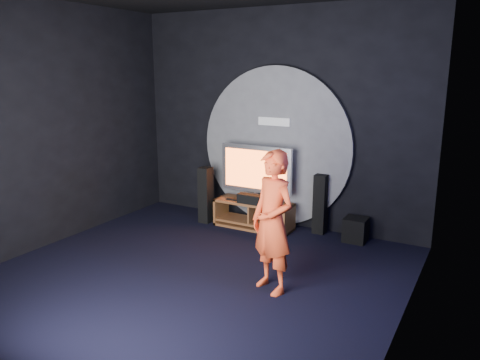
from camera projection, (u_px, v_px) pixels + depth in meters
name	position (u px, v px, depth m)	size (l,w,h in m)	color
floor	(191.00, 277.00, 5.87)	(5.00, 5.00, 0.00)	black
back_wall	(277.00, 119.00, 7.58)	(5.00, 0.04, 3.50)	black
left_wall	(43.00, 126.00, 6.64)	(0.04, 5.00, 3.50)	black
right_wall	(411.00, 159.00, 4.28)	(0.04, 5.00, 3.50)	black
wall_disc_panel	(275.00, 147.00, 7.64)	(2.60, 0.11, 2.60)	#515156
media_console	(254.00, 216.00, 7.65)	(1.29, 0.45, 0.45)	brown
tv	(256.00, 171.00, 7.53)	(1.23, 0.22, 0.90)	silver
center_speaker	(250.00, 199.00, 7.45)	(0.40, 0.15, 0.15)	black
remote	(231.00, 199.00, 7.65)	(0.18, 0.05, 0.02)	black
tower_speaker_left	(206.00, 195.00, 7.87)	(0.19, 0.21, 0.95)	black
tower_speaker_right	(320.00, 204.00, 7.35)	(0.19, 0.21, 0.95)	black
subwoofer	(356.00, 230.00, 7.05)	(0.33, 0.33, 0.37)	black
player	(273.00, 222.00, 5.35)	(0.61, 0.40, 1.68)	#E0431E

